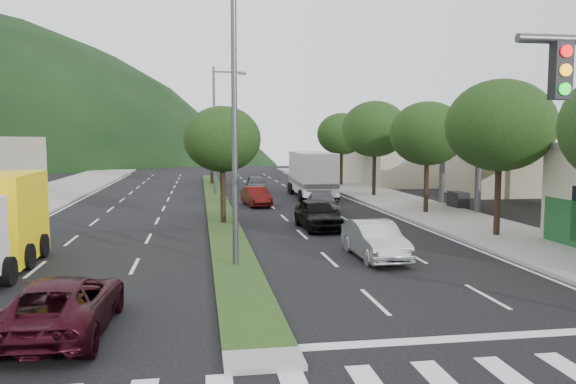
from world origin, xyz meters
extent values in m
plane|color=black|center=(0.00, 0.00, 0.00)|extent=(160.00, 160.00, 0.00)
cube|color=gray|center=(12.50, 25.00, 0.07)|extent=(5.00, 90.00, 0.15)
cube|color=gray|center=(-13.00, 25.00, 0.07)|extent=(6.00, 90.00, 0.15)
cube|color=#1F3A15|center=(0.00, 28.00, 0.06)|extent=(1.60, 56.00, 0.12)
cube|color=black|center=(5.40, -1.65, 5.70)|extent=(0.35, 0.25, 1.05)
cube|color=silver|center=(19.00, 22.00, 5.00)|extent=(12.00, 8.00, 0.50)
cube|color=yellow|center=(19.00, 22.00, 4.65)|extent=(12.20, 8.20, 0.50)
cylinder|color=#47494C|center=(15.00, 19.50, 2.30)|extent=(0.36, 0.36, 4.60)
cylinder|color=#47494C|center=(15.00, 24.50, 2.30)|extent=(0.36, 0.36, 4.60)
cylinder|color=#47494C|center=(23.00, 24.50, 2.30)|extent=(0.36, 0.36, 4.60)
cube|color=black|center=(15.00, 22.00, 0.55)|extent=(0.80, 1.60, 1.10)
cube|color=black|center=(23.00, 22.00, 0.55)|extent=(0.80, 1.60, 1.10)
cube|color=#BEB397|center=(19.50, 44.00, 2.60)|extent=(10.00, 16.00, 5.20)
cylinder|color=black|center=(12.00, 12.00, 2.05)|extent=(0.28, 0.28, 3.81)
ellipsoid|color=black|center=(12.00, 12.00, 5.05)|extent=(4.80, 4.80, 4.08)
cylinder|color=black|center=(12.00, 20.00, 1.94)|extent=(0.28, 0.28, 3.58)
ellipsoid|color=black|center=(12.00, 20.00, 4.76)|extent=(4.40, 4.40, 3.74)
cylinder|color=black|center=(12.00, 30.00, 2.11)|extent=(0.28, 0.28, 3.92)
ellipsoid|color=black|center=(12.00, 30.00, 5.19)|extent=(5.00, 5.00, 4.25)
cylinder|color=black|center=(12.00, 40.00, 2.00)|extent=(0.28, 0.28, 3.70)
ellipsoid|color=black|center=(12.00, 40.00, 4.90)|extent=(4.60, 4.60, 3.91)
cylinder|color=black|center=(0.00, 18.00, 1.80)|extent=(0.28, 0.28, 3.36)
ellipsoid|color=black|center=(0.00, 18.00, 4.44)|extent=(4.00, 4.00, 3.40)
cylinder|color=black|center=(0.00, 44.00, 2.02)|extent=(0.28, 0.28, 3.81)
ellipsoid|color=black|center=(0.00, 44.00, 5.02)|extent=(4.80, 4.80, 4.08)
cylinder|color=#47494C|center=(0.00, 8.00, 5.00)|extent=(0.20, 0.20, 10.00)
cylinder|color=#47494C|center=(0.00, 33.00, 5.00)|extent=(0.20, 0.20, 10.00)
cylinder|color=#47494C|center=(1.10, 33.00, 9.60)|extent=(2.20, 0.12, 0.12)
cube|color=#47494C|center=(2.20, 33.00, 9.50)|extent=(0.60, 0.25, 0.18)
imported|color=#B9BCC2|center=(5.22, 8.62, 0.70)|extent=(1.57, 4.27, 1.40)
imported|color=black|center=(-4.36, 2.00, 0.67)|extent=(2.37, 4.87, 1.33)
imported|color=black|center=(4.56, 15.70, 0.75)|extent=(1.93, 4.45, 1.49)
imported|color=#45454A|center=(5.88, 20.70, 0.65)|extent=(2.40, 4.69, 1.30)
imported|color=#530F0D|center=(2.51, 25.70, 0.63)|extent=(1.83, 3.99, 1.27)
imported|color=black|center=(7.92, 30.70, 0.70)|extent=(2.56, 5.13, 1.39)
imported|color=#46464A|center=(3.47, 35.70, 0.68)|extent=(1.83, 4.07, 1.36)
cube|color=yellow|center=(-8.19, 9.83, 1.69)|extent=(2.39, 4.24, 3.09)
cylinder|color=black|center=(-6.97, 6.59, 0.45)|extent=(0.32, 0.90, 0.90)
cylinder|color=black|center=(-7.02, 8.76, 0.45)|extent=(0.32, 0.90, 0.90)
cylinder|color=black|center=(-7.07, 10.73, 0.45)|extent=(0.32, 0.90, 0.90)
cube|color=#BBBBBB|center=(7.25, 30.53, 1.94)|extent=(2.90, 9.04, 2.98)
cube|color=#5D5D61|center=(7.25, 30.53, 1.19)|extent=(2.96, 9.04, 0.35)
cylinder|color=black|center=(6.18, 34.16, 0.45)|extent=(0.39, 0.91, 0.89)
cylinder|color=black|center=(8.66, 34.04, 0.45)|extent=(0.39, 0.91, 0.89)
cylinder|color=black|center=(6.13, 33.09, 0.45)|extent=(0.39, 0.91, 0.89)
cylinder|color=black|center=(8.61, 32.97, 0.45)|extent=(0.39, 0.91, 0.89)
cylinder|color=black|center=(5.86, 27.38, 0.45)|extent=(0.39, 0.91, 0.89)
cylinder|color=black|center=(8.34, 27.26, 0.45)|extent=(0.39, 0.91, 0.89)
camera|label=1|loc=(-1.21, -11.22, 4.46)|focal=35.00mm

